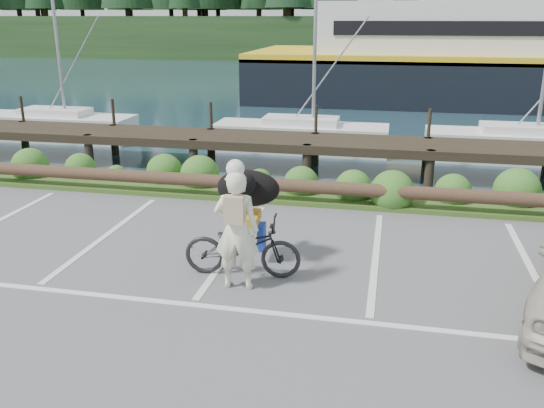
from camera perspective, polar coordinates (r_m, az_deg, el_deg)
The scene contains 7 objects.
ground at distance 9.08m, azimuth -7.07°, elevation -8.73°, with size 72.00×72.00×0.00m, color #535255.
harbor_backdrop at distance 86.17m, azimuth 10.74°, elevation 15.15°, with size 170.00×160.00×30.00m.
vegetation_strip at distance 13.82m, azimuth -0.04°, elevation 1.19°, with size 34.00×1.60×0.10m, color #3D5B21.
log_rail at distance 13.18m, azimuth -0.67°, elevation 0.11°, with size 32.00×0.30×0.60m, color #443021, non-canonical shape.
bicycle at distance 9.41m, azimuth -2.95°, elevation -4.25°, with size 0.67×1.92×1.01m, color black.
cyclist at distance 8.83m, azimuth -3.53°, elevation -2.62°, with size 0.70×0.46×1.92m, color #ECEBC8.
dog at distance 9.71m, azimuth -2.37°, elevation 1.59°, with size 1.08×0.53×0.63m, color black.
Camera 1 is at (2.74, -7.63, 4.09)m, focal length 38.00 mm.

